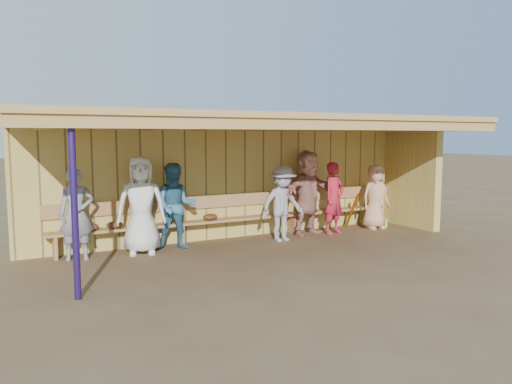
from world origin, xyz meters
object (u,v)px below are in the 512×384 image
player_a (76,214)px  player_c (176,206)px  player_h (375,197)px  player_g (334,198)px  player_f (307,192)px  player_b (141,205)px  bench (239,213)px  player_e (282,204)px

player_a → player_c: bearing=9.4°
player_a → player_h: player_a is taller
player_c → player_g: 3.55m
player_f → player_g: player_f is taller
player_a → player_b: player_b is taller
player_b → player_f: 3.67m
player_b → player_c: bearing=20.0°
player_b → bench: bearing=25.1°
player_b → player_f: player_f is taller
player_b → player_f: (3.67, 0.09, 0.02)m
player_b → player_a: bearing=-169.9°
player_e → player_f: player_f is taller
player_c → player_f: 2.99m
player_f → bench: (-1.51, 0.31, -0.39)m
player_a → player_b: 1.11m
player_e → bench: size_ratio=0.20×
player_c → bench: size_ratio=0.21×
player_f → player_h: 1.77m
player_g → player_b: bearing=161.9°
player_e → player_a: bearing=171.8°
player_b → player_e: player_b is taller
player_g → player_e: bearing=168.7°
bench → player_c: bearing=-167.3°
bench → player_e: bearing=-44.5°
player_a → player_e: player_a is taller
player_c → player_a: bearing=-161.1°
player_g → player_f: bearing=141.3°
player_a → player_e: 3.94m
player_c → player_f: (2.99, 0.03, 0.10)m
player_h → bench: size_ratio=0.20×
player_a → player_f: (4.77, 0.00, 0.12)m
player_c → player_e: bearing=11.3°
player_c → bench: 1.54m
player_c → player_g: size_ratio=1.04×
player_b → player_e: (2.82, -0.26, -0.12)m
bench → player_a: bearing=-174.6°
player_a → player_h: (6.51, -0.20, -0.05)m
player_c → player_h: size_ratio=1.10×
player_g → bench: (-2.06, 0.53, -0.26)m
player_c → player_h: player_c is taller
player_h → bench: (-3.26, 0.51, -0.21)m
player_g → player_h: bearing=-15.0°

